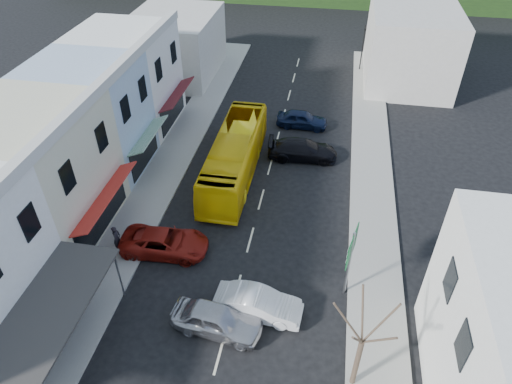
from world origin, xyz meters
name	(u,v)px	position (x,y,z in m)	size (l,w,h in m)	color
ground	(237,290)	(0.00, 0.00, 0.00)	(120.00, 120.00, 0.00)	black
sidewalk_left	(166,170)	(-7.50, 10.00, 0.07)	(3.00, 52.00, 0.15)	gray
sidewalk_right	(372,193)	(7.50, 10.00, 0.07)	(3.00, 52.00, 0.15)	gray
shopfront_row	(54,157)	(-12.49, 5.00, 4.00)	(8.25, 30.00, 8.00)	silver
distant_block_left	(175,45)	(-12.00, 27.00, 3.00)	(8.00, 10.00, 6.00)	#B7B2A8
distant_block_right	(410,44)	(11.00, 30.00, 3.50)	(8.00, 12.00, 7.00)	#B7B2A8
bus	(235,157)	(-2.36, 10.56, 1.55)	(2.50, 11.60, 3.10)	yellow
car_silver	(217,321)	(-0.43, -2.64, 0.70)	(1.80, 4.40, 1.40)	#AEADB2
car_white	(258,305)	(1.42, -1.31, 0.70)	(1.80, 4.40, 1.40)	silver
car_red	(165,243)	(-4.81, 2.16, 0.70)	(1.90, 4.60, 1.40)	maroon
car_black_near	(303,150)	(2.26, 13.54, 0.70)	(1.84, 4.50, 1.40)	black
car_navy_mid	(302,119)	(1.75, 18.29, 0.70)	(1.80, 4.40, 1.40)	#0D1732
pedestrian_left	(117,238)	(-7.57, 1.75, 1.00)	(0.60, 0.40, 1.70)	black
direction_sign	(349,264)	(5.80, 0.87, 2.24)	(0.67, 2.01, 4.48)	#0F5025
street_tree	(362,342)	(6.30, -4.37, 3.25)	(2.44, 2.44, 6.51)	#3B2C21
traffic_signal	(362,48)	(6.59, 31.06, 2.38)	(0.73, 1.05, 4.76)	black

